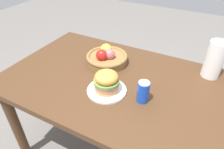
% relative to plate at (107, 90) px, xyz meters
% --- Properties ---
extents(ground_plane, '(8.00, 8.00, 0.00)m').
position_rel_plate_xyz_m(ground_plane, '(-0.02, 0.13, -0.76)').
color(ground_plane, slate).
extents(dining_table, '(1.40, 0.90, 0.75)m').
position_rel_plate_xyz_m(dining_table, '(-0.02, 0.13, -0.11)').
color(dining_table, '#4C301C').
rests_on(dining_table, ground_plane).
extents(plate, '(0.23, 0.23, 0.01)m').
position_rel_plate_xyz_m(plate, '(0.00, 0.00, 0.00)').
color(plate, white).
rests_on(plate, dining_table).
extents(sandwich, '(0.15, 0.15, 0.12)m').
position_rel_plate_xyz_m(sandwich, '(0.00, -0.00, 0.07)').
color(sandwich, tan).
rests_on(sandwich, plate).
extents(soda_can, '(0.07, 0.07, 0.13)m').
position_rel_plate_xyz_m(soda_can, '(0.21, 0.02, 0.06)').
color(soda_can, blue).
rests_on(soda_can, dining_table).
extents(fruit_basket, '(0.29, 0.29, 0.12)m').
position_rel_plate_xyz_m(fruit_basket, '(-0.15, 0.28, 0.04)').
color(fruit_basket, olive).
rests_on(fruit_basket, dining_table).
extents(paper_towel_roll, '(0.11, 0.11, 0.24)m').
position_rel_plate_xyz_m(paper_towel_roll, '(0.51, 0.45, 0.11)').
color(paper_towel_roll, white).
rests_on(paper_towel_roll, dining_table).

